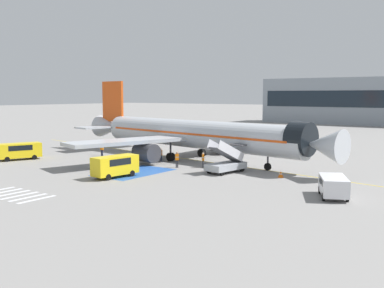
# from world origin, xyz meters

# --- Properties ---
(ground_plane) EXTENTS (600.00, 600.00, 0.00)m
(ground_plane) POSITION_xyz_m (0.00, 0.00, 0.00)
(ground_plane) COLOR gray
(apron_leadline_yellow) EXTENTS (75.81, 11.85, 0.01)m
(apron_leadline_yellow) POSITION_xyz_m (-0.98, -0.19, 0.00)
(apron_leadline_yellow) COLOR gold
(apron_leadline_yellow) RESTS_ON ground_plane
(apron_stand_patch_blue) EXTENTS (5.15, 8.80, 0.01)m
(apron_stand_patch_blue) POSITION_xyz_m (-0.98, -11.76, 0.00)
(apron_stand_patch_blue) COLOR #2856A8
(apron_stand_patch_blue) RESTS_ON ground_plane
(apron_walkway_bar_1) EXTENTS (0.44, 3.60, 0.01)m
(apron_walkway_bar_1) POSITION_xyz_m (-3.38, -25.87, 0.00)
(apron_walkway_bar_1) COLOR silver
(apron_walkway_bar_1) RESTS_ON ground_plane
(apron_walkway_bar_2) EXTENTS (0.44, 3.60, 0.01)m
(apron_walkway_bar_2) POSITION_xyz_m (-2.18, -25.87, 0.00)
(apron_walkway_bar_2) COLOR silver
(apron_walkway_bar_2) RESTS_ON ground_plane
(apron_walkway_bar_3) EXTENTS (0.44, 3.60, 0.01)m
(apron_walkway_bar_3) POSITION_xyz_m (-0.98, -25.87, 0.00)
(apron_walkway_bar_3) COLOR silver
(apron_walkway_bar_3) RESTS_ON ground_plane
(apron_walkway_bar_4) EXTENTS (0.44, 3.60, 0.01)m
(apron_walkway_bar_4) POSITION_xyz_m (0.22, -25.87, 0.00)
(apron_walkway_bar_4) COLOR silver
(apron_walkway_bar_4) RESTS_ON ground_plane
(apron_walkway_bar_5) EXTENTS (0.44, 3.60, 0.01)m
(apron_walkway_bar_5) POSITION_xyz_m (1.42, -25.87, 0.00)
(apron_walkway_bar_5) COLOR silver
(apron_walkway_bar_5) RESTS_ON ground_plane
(airliner) EXTENTS (42.14, 32.51, 10.61)m
(airliner) POSITION_xyz_m (-1.66, -0.09, 3.36)
(airliner) COLOR #B7BCC4
(airliner) RESTS_ON ground_plane
(boarding_stairs_forward) EXTENTS (2.90, 5.46, 3.79)m
(boarding_stairs_forward) POSITION_xyz_m (7.24, -5.87, 0.96)
(boarding_stairs_forward) COLOR #ADB2BA
(boarding_stairs_forward) RESTS_ON ground_plane
(fuel_tanker) EXTENTS (10.60, 4.14, 3.42)m
(fuel_tanker) POSITION_xyz_m (-7.71, 20.27, 1.72)
(fuel_tanker) COLOR #38383D
(fuel_tanker) RESTS_ON ground_plane
(service_van_0) EXTENTS (2.39, 5.13, 2.23)m
(service_van_0) POSITION_xyz_m (-0.54, -15.09, 1.33)
(service_van_0) COLOR yellow
(service_van_0) RESTS_ON ground_plane
(service_van_1) EXTENTS (3.86, 5.84, 2.18)m
(service_van_1) POSITION_xyz_m (-19.91, -13.58, 1.30)
(service_van_1) COLOR yellow
(service_van_1) RESTS_ON ground_plane
(service_van_2) EXTENTS (3.69, 4.72, 1.75)m
(service_van_2) POSITION_xyz_m (20.81, -10.92, 1.07)
(service_van_2) COLOR silver
(service_van_2) RESTS_ON ground_plane
(ground_crew_0) EXTENTS (0.49, 0.40, 1.69)m
(ground_crew_0) POSITION_xyz_m (-3.91, -3.75, 0.97)
(ground_crew_0) COLOR #191E38
(ground_crew_0) RESTS_ON ground_plane
(ground_crew_1) EXTENTS (0.46, 0.47, 1.79)m
(ground_crew_1) POSITION_xyz_m (3.33, -4.65, 1.03)
(ground_crew_1) COLOR #2D2D33
(ground_crew_1) RESTS_ON ground_plane
(ground_crew_2) EXTENTS (0.48, 0.36, 1.75)m
(ground_crew_2) POSITION_xyz_m (-13.87, -4.61, 1.01)
(ground_crew_2) COLOR #191E38
(ground_crew_2) RESTS_ON ground_plane
(ground_crew_3) EXTENTS (0.46, 0.48, 1.88)m
(ground_crew_3) POSITION_xyz_m (0.90, -6.50, 1.09)
(ground_crew_3) COLOR #2D2D33
(ground_crew_3) RESTS_ON ground_plane
(traffic_cone_0) EXTENTS (0.61, 0.61, 0.68)m
(traffic_cone_0) POSITION_xyz_m (13.38, -5.06, 0.34)
(traffic_cone_0) COLOR orange
(traffic_cone_0) RESTS_ON ground_plane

